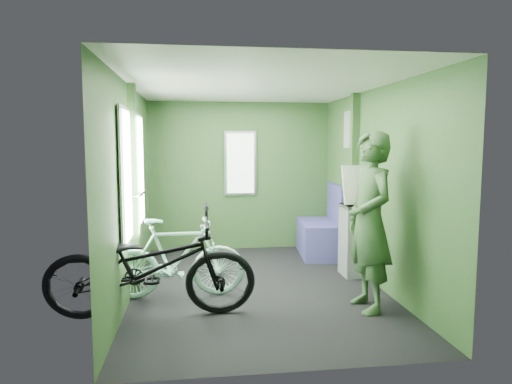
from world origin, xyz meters
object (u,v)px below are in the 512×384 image
Objects in this scene: bicycle_black at (152,319)px; bench_seat at (321,234)px; waste_box at (353,240)px; passenger at (370,222)px; bicycle_mint at (177,299)px.

bench_seat is at bearing -45.13° from bicycle_black.
bicycle_black is at bearing -130.05° from bench_seat.
bicycle_black is 2.69m from waste_box.
bench_seat reaches higher than waste_box.
passenger is 2.32m from bench_seat.
waste_box is 0.85× the size of bench_seat.
passenger is 1.68× the size of bench_seat.
bicycle_mint is 0.83× the size of passenger.
bicycle_mint is 1.40× the size of bench_seat.
bench_seat reaches higher than bicycle_black.
bicycle_black is 2.31m from passenger.
bicycle_black is 2.20× the size of waste_box.
bench_seat is at bearing -52.11° from bicycle_mint.
bicycle_black is 1.33× the size of bicycle_mint.
bicycle_black is at bearing -95.18° from passenger.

